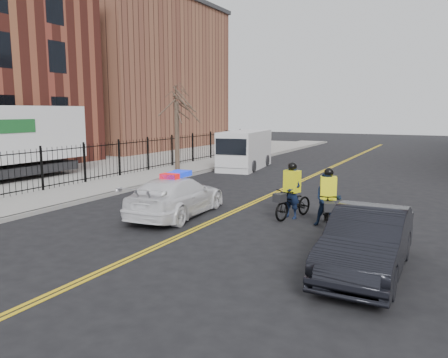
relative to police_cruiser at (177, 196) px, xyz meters
name	(u,v)px	position (x,y,z in m)	size (l,w,h in m)	color
ground	(202,226)	(1.49, -0.81, -0.69)	(120.00, 120.00, 0.00)	black
center_line_left	(286,187)	(1.41, 7.19, -0.68)	(0.10, 60.00, 0.01)	gold
center_line_right	(289,187)	(1.57, 7.19, -0.68)	(0.10, 60.00, 0.01)	gold
sidewalk	(159,175)	(-6.01, 7.19, -0.61)	(3.00, 60.00, 0.15)	gray
curb	(182,177)	(-4.51, 7.19, -0.61)	(0.20, 60.00, 0.15)	gray
iron_fence	(137,157)	(-7.51, 7.19, 0.31)	(0.12, 28.00, 2.00)	black
lot_pad	(30,165)	(-16.51, 7.19, -0.68)	(18.00, 60.00, 0.02)	gray
warehouse_far	(127,77)	(-21.51, 23.19, 6.31)	(14.00, 18.00, 14.00)	brown
street_tree	(177,112)	(-6.11, 9.19, 2.85)	(3.20, 3.20, 4.80)	#34281E
police_cruiser	(177,196)	(0.00, 0.00, 0.00)	(2.33, 4.84, 1.52)	white
dark_sedan	(367,242)	(6.79, -2.55, 0.04)	(1.54, 4.42, 1.46)	black
cargo_van	(244,150)	(-3.25, 12.44, 0.46)	(2.78, 5.81, 2.34)	silver
cyclist_near	(291,199)	(3.62, 1.53, -0.02)	(1.20, 2.06, 1.91)	black
cyclist_far	(328,204)	(4.99, 0.99, 0.05)	(1.07, 1.91, 1.86)	black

